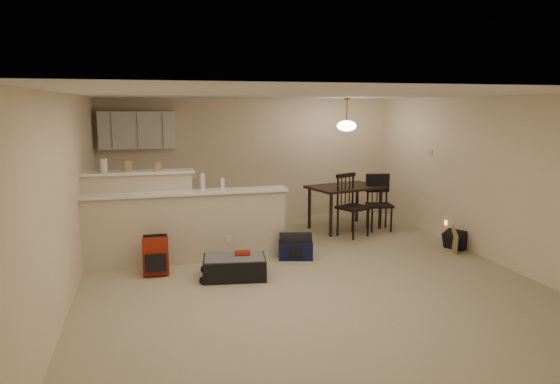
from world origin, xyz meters
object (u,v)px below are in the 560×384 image
object	(u,v)px
dining_chair_far	(380,204)
suitcase	(234,267)
navy_duffel	(296,250)
dining_table	(345,191)
black_daypack	(455,240)
dining_chair_near	(353,206)
pendant_lamp	(347,125)
red_backpack	(156,256)

from	to	relation	value
dining_chair_far	suitcase	distance (m)	3.69
dining_chair_far	navy_duffel	bearing A→B (deg)	-137.33
dining_table	dining_chair_far	bearing A→B (deg)	-41.61
dining_chair_far	black_daypack	size ratio (longest dim) A/B	3.14
dining_chair_far	dining_chair_near	bearing A→B (deg)	-146.98
dining_table	navy_duffel	world-z (taller)	dining_table
pendant_lamp	dining_chair_far	bearing A→B (deg)	-26.94
suitcase	navy_duffel	xyz separation A→B (m)	(1.07, 0.61, -0.00)
dining_chair_near	navy_duffel	world-z (taller)	dining_chair_near
pendant_lamp	dining_chair_near	world-z (taller)	pendant_lamp
dining_table	dining_chair_far	world-z (taller)	dining_chair_far
navy_duffel	black_daypack	distance (m)	2.73
pendant_lamp	suitcase	xyz separation A→B (m)	(-2.54, -2.22, -1.85)
pendant_lamp	suitcase	distance (m)	3.85
dining_table	black_daypack	bearing A→B (deg)	-69.52
navy_duffel	dining_table	bearing A→B (deg)	62.01
red_backpack	navy_duffel	xyz separation A→B (m)	(2.11, 0.18, -0.12)
pendant_lamp	black_daypack	distance (m)	2.85
dining_table	navy_duffel	bearing A→B (deg)	-147.19
dining_table	suitcase	bearing A→B (deg)	-153.54
dining_chair_near	red_backpack	xyz separation A→B (m)	(-3.52, -1.21, -0.30)
suitcase	dining_table	bearing A→B (deg)	49.48
dining_table	navy_duffel	size ratio (longest dim) A/B	2.91
dining_chair_far	black_daypack	world-z (taller)	dining_chair_far
pendant_lamp	red_backpack	distance (m)	4.36
dining_chair_near	red_backpack	size ratio (longest dim) A/B	2.14
dining_table	navy_duffel	xyz separation A→B (m)	(-1.47, -1.61, -0.59)
suitcase	black_daypack	xyz separation A→B (m)	(3.79, 0.44, 0.00)
pendant_lamp	dining_chair_near	size ratio (longest dim) A/B	0.54
suitcase	black_daypack	distance (m)	3.82
dining_chair_far	black_daypack	xyz separation A→B (m)	(0.67, -1.48, -0.37)
navy_duffel	black_daypack	world-z (taller)	black_daypack
pendant_lamp	red_backpack	bearing A→B (deg)	-153.54
suitcase	black_daypack	bearing A→B (deg)	15.02
dining_table	dining_chair_far	size ratio (longest dim) A/B	1.46
dining_table	dining_chair_near	distance (m)	0.60
dining_table	black_daypack	size ratio (longest dim) A/B	4.59
dining_table	suitcase	xyz separation A→B (m)	(-2.54, -2.22, -0.59)
dining_table	dining_chair_near	xyz separation A→B (m)	(-0.07, -0.57, -0.17)
dining_chair_near	navy_duffel	xyz separation A→B (m)	(-1.40, -1.03, -0.43)
black_daypack	dining_chair_far	bearing A→B (deg)	-0.42
dining_chair_far	suitcase	bearing A→B (deg)	-138.21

